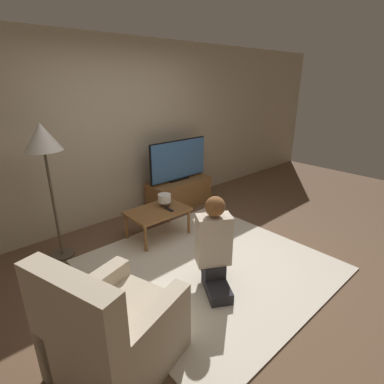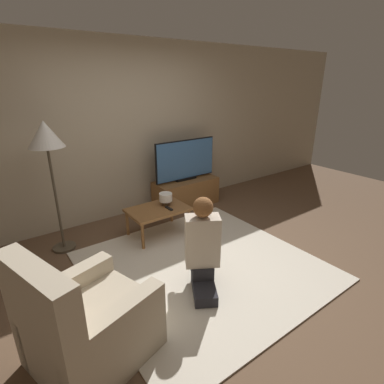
% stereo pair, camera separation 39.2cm
% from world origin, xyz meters
% --- Properties ---
extents(ground_plane, '(10.00, 10.00, 0.00)m').
position_xyz_m(ground_plane, '(0.00, 0.00, 0.00)').
color(ground_plane, brown).
extents(wall_back, '(10.00, 0.06, 2.60)m').
position_xyz_m(wall_back, '(0.00, 1.93, 1.30)').
color(wall_back, tan).
rests_on(wall_back, ground_plane).
extents(rug, '(2.41, 2.40, 0.02)m').
position_xyz_m(rug, '(0.00, 0.00, 0.01)').
color(rug, beige).
rests_on(rug, ground_plane).
extents(tv_stand, '(1.08, 0.46, 0.46)m').
position_xyz_m(tv_stand, '(0.88, 1.60, 0.23)').
color(tv_stand, brown).
rests_on(tv_stand, ground_plane).
extents(tv, '(1.11, 0.08, 0.67)m').
position_xyz_m(tv, '(0.88, 1.60, 0.80)').
color(tv, black).
rests_on(tv, tv_stand).
extents(coffee_table, '(0.79, 0.53, 0.40)m').
position_xyz_m(coffee_table, '(-0.03, 0.96, 0.35)').
color(coffee_table, brown).
rests_on(coffee_table, ground_plane).
extents(floor_lamp, '(0.39, 0.39, 1.61)m').
position_xyz_m(floor_lamp, '(-1.19, 1.36, 1.37)').
color(floor_lamp, '#4C4233').
rests_on(floor_lamp, ground_plane).
extents(armchair, '(1.00, 0.95, 0.99)m').
position_xyz_m(armchair, '(-1.45, -0.45, 0.31)').
color(armchair, '#B7A88E').
rests_on(armchair, ground_plane).
extents(person_kneeling, '(0.61, 0.79, 0.98)m').
position_xyz_m(person_kneeling, '(-0.22, -0.26, 0.50)').
color(person_kneeling, '#232328').
rests_on(person_kneeling, rug).
extents(table_lamp, '(0.18, 0.18, 0.17)m').
position_xyz_m(table_lamp, '(0.12, 1.00, 0.50)').
color(table_lamp, '#4C3823').
rests_on(table_lamp, coffee_table).
extents(remote, '(0.04, 0.15, 0.02)m').
position_xyz_m(remote, '(0.08, 0.86, 0.41)').
color(remote, black).
rests_on(remote, coffee_table).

